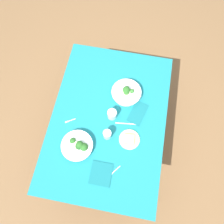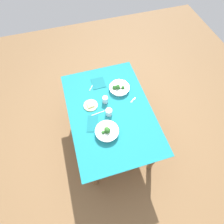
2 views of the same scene
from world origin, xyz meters
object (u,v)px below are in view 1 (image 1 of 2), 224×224
Objects in this scene: table_knife_left at (126,124)px; fork_by_far_bowl at (70,121)px; water_glass_center at (107,134)px; napkin_folded_upper at (101,174)px; broccoli_bowl_near at (78,146)px; fork_by_near_bowl at (114,171)px; bread_side_plate at (129,139)px; napkin_folded_lower at (138,113)px; broccoli_bowl_far at (126,93)px; water_glass_side at (112,114)px.

fork_by_far_bowl is at bearing 0.92° from table_knife_left.
napkin_folded_upper is (0.32, 0.01, -0.04)m from water_glass_center.
fork_by_far_bowl is at bearing -148.01° from broccoli_bowl_near.
broccoli_bowl_near is 3.00× the size of fork_by_far_bowl.
napkin_folded_upper is (0.04, -0.10, 0.00)m from fork_by_near_bowl.
fork_by_near_bowl is at bearing 67.18° from broccoli_bowl_near.
bread_side_plate is 0.15m from table_knife_left.
napkin_folded_upper and napkin_folded_lower have the same top height.
broccoli_bowl_far is at bearing -88.47° from table_knife_left.
napkin_folded_lower is at bearing 166.20° from fork_by_far_bowl.
napkin_folded_upper is (0.73, -0.08, -0.04)m from broccoli_bowl_far.
fork_by_far_bowl is 0.60m from napkin_folded_lower.
bread_side_plate is 0.26m from water_glass_side.
napkin_folded_upper is at bearing 67.92° from table_knife_left.
table_knife_left is (-0.27, 0.36, -0.03)m from broccoli_bowl_near.
broccoli_bowl_far reaches higher than table_knife_left.
water_glass_center is 0.36m from fork_by_far_bowl.
table_knife_left is 0.83× the size of napkin_folded_lower.
bread_side_plate is 1.91× the size of water_glass_center.
napkin_folded_upper reaches higher than table_knife_left.
broccoli_bowl_near is 2.94× the size of water_glass_side.
bread_side_plate is 0.26m from napkin_folded_lower.
bread_side_plate is 2.00× the size of fork_by_far_bowl.
broccoli_bowl_far is 1.45× the size of napkin_folded_upper.
napkin_folded_upper reaches higher than fork_by_near_bowl.
broccoli_bowl_near is 0.30m from napkin_folded_upper.
broccoli_bowl_near is 0.43m from bread_side_plate.
water_glass_side is 0.38m from fork_by_far_bowl.
water_glass_center is (-0.14, 0.22, 0.01)m from broccoli_bowl_near.
bread_side_plate is 0.55m from fork_by_far_bowl.
water_glass_side is 0.49× the size of napkin_folded_upper.
water_glass_side reaches higher than napkin_folded_lower.
broccoli_bowl_far is at bearing -166.93° from bread_side_plate.
fork_by_near_bowl is at bearing 111.22° from napkin_folded_upper.
water_glass_center is 0.43× the size of napkin_folded_lower.
bread_side_plate is 1.85× the size of fork_by_near_bowl.
broccoli_bowl_far is 2.83× the size of fork_by_near_bowl.
broccoli_bowl_far reaches higher than bread_side_plate.
broccoli_bowl_far is at bearing 159.04° from water_glass_side.
broccoli_bowl_near is at bearing -127.90° from napkin_folded_upper.
broccoli_bowl_near is at bearing -29.69° from broccoli_bowl_far.
broccoli_bowl_near is 1.50× the size of bread_side_plate.
water_glass_side is at bearing -20.96° from broccoli_bowl_far.
napkin_folded_upper reaches higher than fork_by_far_bowl.
water_glass_center reaches higher than water_glass_side.
broccoli_bowl_near reaches higher than fork_by_far_bowl.
napkin_folded_lower is at bearing -134.25° from table_knife_left.
broccoli_bowl_near is 0.26m from water_glass_center.
broccoli_bowl_near reaches higher than table_knife_left.
table_knife_left is (-0.41, 0.02, -0.00)m from fork_by_near_bowl.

